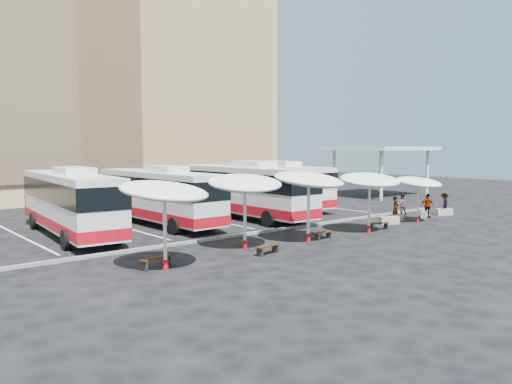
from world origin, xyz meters
TOP-DOWN VIEW (x-y plane):
  - ground at (0.00, 0.00)m, footprint 120.00×120.00m
  - sandstone_building at (0.00, 31.87)m, footprint 42.00×18.25m
  - service_canopy at (24.00, 10.00)m, footprint 10.00×8.00m
  - curb_divider at (0.00, 0.50)m, footprint 34.00×0.25m
  - bay_lines at (0.00, 8.00)m, footprint 24.15×12.00m
  - bus_0 at (-9.66, 7.02)m, footprint 3.79×12.81m
  - bus_1 at (-3.68, 7.49)m, footprint 3.02×12.41m
  - bus_2 at (2.58, 6.29)m, footprint 3.15×13.06m
  - bus_3 at (8.43, 9.45)m, footprint 3.80×12.73m
  - sunshade_0 at (-9.53, -3.70)m, footprint 4.75×4.78m
  - sunshade_1 at (-4.24, -2.40)m, footprint 4.76×4.79m
  - sunshade_2 at (-0.47, -3.18)m, footprint 4.33×4.37m
  - sunshade_3 at (4.47, -3.44)m, footprint 4.72×4.74m
  - sunshade_4 at (10.40, -2.99)m, footprint 3.41×3.45m
  - wood_bench_0 at (-9.70, -3.22)m, footprint 1.64×0.71m
  - wood_bench_1 at (-4.28, -4.20)m, footprint 1.53×0.66m
  - wood_bench_2 at (0.68, -3.21)m, footprint 1.38×0.51m
  - wood_bench_3 at (5.76, -3.20)m, footprint 1.48×0.74m
  - conc_bench_0 at (8.14, -2.29)m, footprint 1.40×0.94m
  - conc_bench_1 at (9.91, -1.77)m, footprint 1.11×0.50m
  - conc_bench_2 at (13.04, -1.97)m, footprint 1.34×0.89m
  - conc_bench_3 at (15.00, -2.34)m, footprint 1.41×0.92m
  - passenger_0 at (10.04, -1.46)m, footprint 0.67×0.50m
  - passenger_1 at (12.51, -0.37)m, footprint 1.00×0.95m
  - passenger_2 at (12.79, -2.26)m, footprint 1.11×0.85m
  - passenger_3 at (15.04, -2.32)m, footprint 1.23×0.96m

SIDE VIEW (x-z plane):
  - ground at x=0.00m, z-range 0.00..0.00m
  - bay_lines at x=0.00m, z-range 0.00..0.01m
  - curb_divider at x=0.00m, z-range 0.00..0.15m
  - conc_bench_1 at x=9.91m, z-range 0.00..0.40m
  - conc_bench_2 at x=13.04m, z-range 0.00..0.48m
  - conc_bench_0 at x=8.14m, z-range 0.00..0.50m
  - conc_bench_3 at x=15.00m, z-range 0.00..0.50m
  - wood_bench_2 at x=0.68m, z-range 0.11..0.52m
  - wood_bench_3 at x=5.76m, z-range 0.12..0.56m
  - wood_bench_1 at x=-4.28m, z-range 0.12..0.58m
  - wood_bench_0 at x=-9.70m, z-range 0.13..0.62m
  - passenger_1 at x=12.51m, z-range 0.00..1.63m
  - passenger_0 at x=10.04m, z-range 0.00..1.66m
  - passenger_3 at x=15.04m, z-range 0.00..1.68m
  - passenger_2 at x=12.79m, z-range 0.00..1.76m
  - bus_1 at x=-3.68m, z-range 0.04..3.97m
  - bus_3 at x=8.43m, z-range 0.04..4.02m
  - bus_0 at x=-9.66m, z-range 0.04..4.05m
  - bus_2 at x=2.58m, z-range 0.04..4.18m
  - sunshade_4 at x=10.40m, z-range 1.12..4.34m
  - sunshade_3 at x=4.47m, z-range 1.30..5.01m
  - sunshade_0 at x=-9.53m, z-range 1.35..5.22m
  - sunshade_1 at x=-4.24m, z-range 1.36..5.26m
  - sunshade_2 at x=-0.47m, z-range 1.39..5.35m
  - service_canopy at x=24.00m, z-range 2.27..7.47m
  - sandstone_building at x=0.00m, z-range -2.17..27.43m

